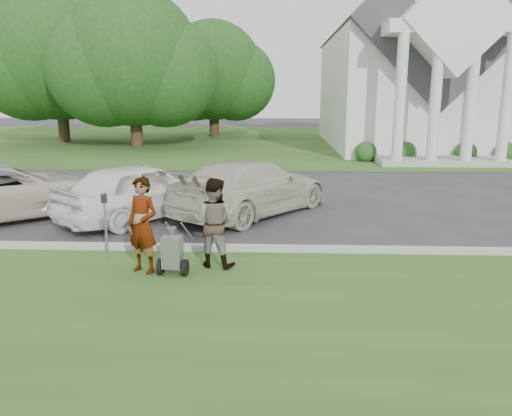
# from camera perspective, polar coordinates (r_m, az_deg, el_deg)

# --- Properties ---
(ground) EXTENTS (120.00, 120.00, 0.00)m
(ground) POSITION_cam_1_polar(r_m,az_deg,el_deg) (10.43, -3.06, -5.92)
(ground) COLOR #333335
(ground) RESTS_ON ground
(grass_strip) EXTENTS (80.00, 7.00, 0.01)m
(grass_strip) POSITION_cam_1_polar(r_m,az_deg,el_deg) (7.67, -5.19, -13.15)
(grass_strip) COLOR #2C4E1A
(grass_strip) RESTS_ON ground
(church_lawn) EXTENTS (80.00, 30.00, 0.01)m
(church_lawn) POSITION_cam_1_polar(r_m,az_deg,el_deg) (36.99, 0.86, 7.76)
(church_lawn) COLOR #2C4E1A
(church_lawn) RESTS_ON ground
(curb) EXTENTS (80.00, 0.18, 0.15)m
(curb) POSITION_cam_1_polar(r_m,az_deg,el_deg) (10.92, -2.79, -4.61)
(curb) COLOR #9E9E93
(curb) RESTS_ON ground
(church) EXTENTS (9.19, 19.00, 24.10)m
(church) POSITION_cam_1_polar(r_m,az_deg,el_deg) (34.00, 16.76, 16.79)
(church) COLOR white
(church) RESTS_ON ground
(tree_left) EXTENTS (10.63, 8.40, 9.71)m
(tree_left) POSITION_cam_1_polar(r_m,az_deg,el_deg) (33.09, -13.90, 15.63)
(tree_left) COLOR #332316
(tree_left) RESTS_ON ground
(tree_far) EXTENTS (11.64, 9.20, 10.73)m
(tree_far) POSITION_cam_1_polar(r_m,az_deg,el_deg) (37.96, -21.72, 15.60)
(tree_far) COLOR #332316
(tree_far) RESTS_ON ground
(tree_back) EXTENTS (9.61, 7.60, 8.89)m
(tree_back) POSITION_cam_1_polar(r_m,az_deg,el_deg) (40.14, -4.93, 14.87)
(tree_back) COLOR #332316
(tree_back) RESTS_ON ground
(striping_cart) EXTENTS (0.58, 1.13, 1.02)m
(striping_cart) POSITION_cam_1_polar(r_m,az_deg,el_deg) (9.55, -9.51, -5.11)
(striping_cart) COLOR black
(striping_cart) RESTS_ON ground
(person_left) EXTENTS (0.80, 0.69, 1.85)m
(person_left) POSITION_cam_1_polar(r_m,az_deg,el_deg) (9.67, -12.83, -2.03)
(person_left) COLOR #999999
(person_left) RESTS_ON ground
(person_right) EXTENTS (1.00, 0.86, 1.77)m
(person_right) POSITION_cam_1_polar(r_m,az_deg,el_deg) (9.81, -4.86, -1.75)
(person_right) COLOR #999999
(person_right) RESTS_ON ground
(parking_meter_near) EXTENTS (0.10, 0.09, 1.45)m
(parking_meter_near) POSITION_cam_1_polar(r_m,az_deg,el_deg) (10.46, -16.85, -1.20)
(parking_meter_near) COLOR gray
(parking_meter_near) RESTS_ON ground
(car_a) EXTENTS (5.88, 5.52, 1.54)m
(car_a) POSITION_cam_1_polar(r_m,az_deg,el_deg) (15.26, -26.97, 1.73)
(car_a) COLOR beige
(car_a) RESTS_ON ground
(car_b) EXTENTS (4.31, 4.81, 1.58)m
(car_b) POSITION_cam_1_polar(r_m,az_deg,el_deg) (13.91, -13.10, 1.93)
(car_b) COLOR white
(car_b) RESTS_ON ground
(car_c) EXTENTS (4.94, 5.61, 1.56)m
(car_c) POSITION_cam_1_polar(r_m,az_deg,el_deg) (14.10, -0.50, 2.37)
(car_c) COLOR beige
(car_c) RESTS_ON ground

